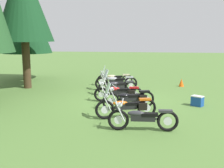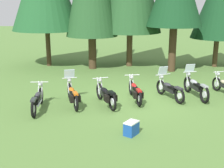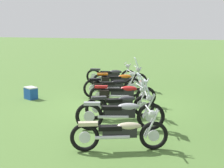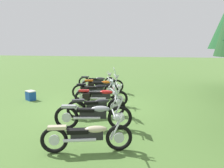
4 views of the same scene
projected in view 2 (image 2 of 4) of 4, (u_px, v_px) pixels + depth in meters
name	position (u px, v px, depth m)	size (l,w,h in m)	color
ground_plane	(137.00, 101.00, 13.18)	(80.00, 80.00, 0.00)	#547A38
motorcycle_0	(38.00, 100.00, 12.03)	(0.72, 2.29, 1.00)	black
motorcycle_1	(73.00, 94.00, 12.61)	(0.92, 2.25, 1.37)	black
motorcycle_2	(106.00, 95.00, 12.60)	(1.06, 2.15, 1.02)	black
motorcycle_3	(135.00, 91.00, 13.16)	(0.75, 2.29, 1.00)	black
motorcycle_4	(169.00, 89.00, 13.45)	(1.08, 2.01, 1.35)	black
motorcycle_5	(195.00, 87.00, 13.65)	(0.76, 2.39, 1.39)	black
pine_tree_4	(220.00, 0.00, 19.01)	(3.43, 3.43, 6.64)	#4C3823
picnic_cooler	(131.00, 128.00, 9.85)	(0.55, 0.59, 0.46)	#19479E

